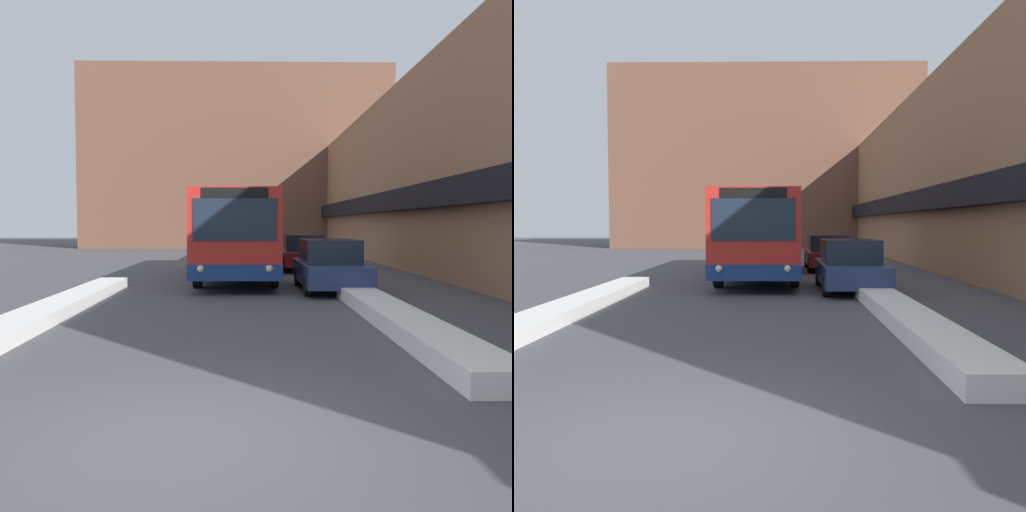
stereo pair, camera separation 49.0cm
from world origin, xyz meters
TOP-DOWN VIEW (x-y plane):
  - ground_plane at (0.00, 0.00)m, footprint 160.00×160.00m
  - building_row_right at (9.97, 24.00)m, footprint 5.50×60.00m
  - building_backdrop_far at (0.00, 45.70)m, footprint 26.00×8.00m
  - snow_bank_left at (-3.60, 6.66)m, footprint 0.90×13.32m
  - snow_bank_right at (3.60, 5.81)m, footprint 0.90×9.29m
  - city_bus at (0.34, 16.41)m, footprint 2.70×11.67m
  - parked_car_front at (3.20, 12.12)m, footprint 1.86×4.66m
  - parked_car_middle at (3.20, 20.10)m, footprint 1.91×4.89m

SIDE VIEW (x-z plane):
  - ground_plane at x=0.00m, z-range 0.00..0.00m
  - snow_bank_left at x=-3.60m, z-range 0.00..0.29m
  - snow_bank_right at x=3.60m, z-range 0.00..0.34m
  - parked_car_front at x=3.20m, z-range -0.01..1.53m
  - parked_car_middle at x=3.20m, z-range 0.00..1.54m
  - city_bus at x=0.34m, z-range 0.13..3.19m
  - building_row_right at x=9.97m, z-range -0.01..8.39m
  - building_backdrop_far at x=0.00m, z-range 0.00..15.16m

